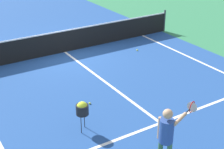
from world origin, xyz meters
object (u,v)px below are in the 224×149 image
ball_hopper (82,109)px  tennis_ball_near_net (137,50)px  net (64,41)px  player_near (167,133)px  tennis_ball_mid_court (90,103)px

ball_hopper → tennis_ball_near_net: ball_hopper is taller
net → tennis_ball_near_net: bearing=-29.3°
player_near → ball_hopper: (-0.85, 2.38, -0.33)m
player_near → tennis_ball_near_net: 7.54m
ball_hopper → tennis_ball_near_net: 6.22m
tennis_ball_mid_court → tennis_ball_near_net: same height
tennis_ball_mid_court → player_near: bearing=-89.3°
tennis_ball_near_net → ball_hopper: bearing=-139.5°
net → player_near: (-1.15, -7.92, 0.51)m
net → ball_hopper: bearing=-109.9°
net → tennis_ball_mid_court: bearing=-105.1°
tennis_ball_mid_court → net: bearing=74.9°
tennis_ball_mid_court → tennis_ball_near_net: 4.85m
net → tennis_ball_near_net: 3.13m
net → tennis_ball_mid_court: (-1.19, -4.42, -0.46)m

